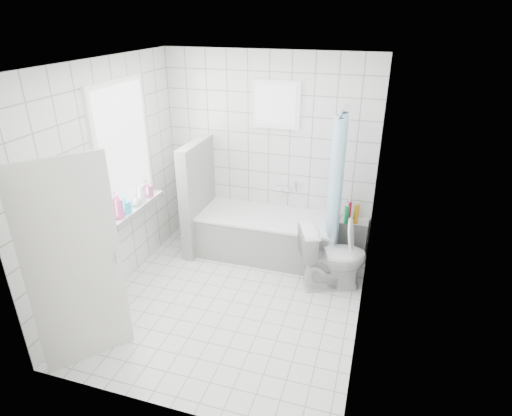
% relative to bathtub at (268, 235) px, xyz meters
% --- Properties ---
extents(ground, '(3.00, 3.00, 0.00)m').
position_rel_bathtub_xyz_m(ground, '(-0.11, -1.12, -0.29)').
color(ground, white).
rests_on(ground, ground).
extents(ceiling, '(3.00, 3.00, 0.00)m').
position_rel_bathtub_xyz_m(ceiling, '(-0.11, -1.12, 2.31)').
color(ceiling, white).
rests_on(ceiling, ground).
extents(wall_back, '(2.80, 0.02, 2.60)m').
position_rel_bathtub_xyz_m(wall_back, '(-0.11, 0.38, 1.01)').
color(wall_back, white).
rests_on(wall_back, ground).
extents(wall_front, '(2.80, 0.02, 2.60)m').
position_rel_bathtub_xyz_m(wall_front, '(-0.11, -2.62, 1.01)').
color(wall_front, white).
rests_on(wall_front, ground).
extents(wall_left, '(0.02, 3.00, 2.60)m').
position_rel_bathtub_xyz_m(wall_left, '(-1.51, -1.12, 1.01)').
color(wall_left, white).
rests_on(wall_left, ground).
extents(wall_right, '(0.02, 3.00, 2.60)m').
position_rel_bathtub_xyz_m(wall_right, '(1.29, -1.12, 1.01)').
color(wall_right, white).
rests_on(wall_right, ground).
extents(window_left, '(0.01, 0.90, 1.40)m').
position_rel_bathtub_xyz_m(window_left, '(-1.46, -0.82, 1.31)').
color(window_left, white).
rests_on(window_left, wall_left).
extents(window_back, '(0.50, 0.01, 0.50)m').
position_rel_bathtub_xyz_m(window_back, '(-0.01, 0.33, 1.66)').
color(window_back, white).
rests_on(window_back, wall_back).
extents(window_sill, '(0.18, 1.02, 0.08)m').
position_rel_bathtub_xyz_m(window_sill, '(-1.42, -0.82, 0.57)').
color(window_sill, white).
rests_on(window_sill, wall_left).
extents(door, '(0.54, 0.64, 2.00)m').
position_rel_bathtub_xyz_m(door, '(-1.11, -2.30, 0.71)').
color(door, silver).
rests_on(door, ground).
extents(bathtub, '(1.80, 0.77, 0.58)m').
position_rel_bathtub_xyz_m(bathtub, '(0.00, 0.00, 0.00)').
color(bathtub, white).
rests_on(bathtub, ground).
extents(partition_wall, '(0.15, 0.85, 1.50)m').
position_rel_bathtub_xyz_m(partition_wall, '(-0.97, -0.05, 0.46)').
color(partition_wall, white).
rests_on(partition_wall, ground).
extents(tiled_ledge, '(0.40, 0.24, 0.55)m').
position_rel_bathtub_xyz_m(tiled_ledge, '(1.07, 0.25, -0.02)').
color(tiled_ledge, white).
rests_on(tiled_ledge, ground).
extents(toilet, '(0.89, 0.70, 0.80)m').
position_rel_bathtub_xyz_m(toilet, '(0.92, -0.47, 0.11)').
color(toilet, white).
rests_on(toilet, ground).
extents(curtain_rod, '(0.02, 0.80, 0.02)m').
position_rel_bathtub_xyz_m(curtain_rod, '(0.84, -0.02, 1.71)').
color(curtain_rod, silver).
rests_on(curtain_rod, wall_back).
extents(shower_curtain, '(0.14, 0.48, 1.78)m').
position_rel_bathtub_xyz_m(shower_curtain, '(0.84, -0.16, 0.81)').
color(shower_curtain, '#479ED1').
rests_on(shower_curtain, curtain_rod).
extents(tub_faucet, '(0.18, 0.06, 0.06)m').
position_rel_bathtub_xyz_m(tub_faucet, '(0.10, 0.33, 0.56)').
color(tub_faucet, silver).
rests_on(tub_faucet, wall_back).
extents(sill_bottles, '(0.16, 0.77, 0.31)m').
position_rel_bathtub_xyz_m(sill_bottles, '(-1.41, -0.90, 0.74)').
color(sill_bottles, pink).
rests_on(sill_bottles, window_sill).
extents(ledge_bottles, '(0.18, 0.20, 0.26)m').
position_rel_bathtub_xyz_m(ledge_bottles, '(1.03, 0.21, 0.38)').
color(ledge_bottles, '#B9153B').
rests_on(ledge_bottles, tiled_ledge).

